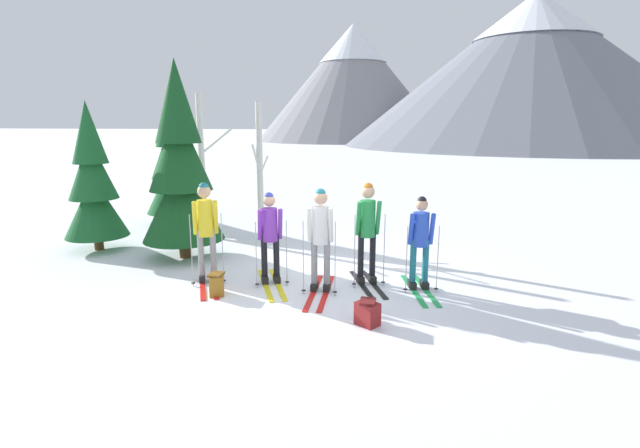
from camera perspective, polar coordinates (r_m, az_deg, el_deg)
ground_plane at (r=8.67m, az=-0.99°, el=-7.29°), size 400.00×400.00×0.00m
skier_in_yellow at (r=8.79m, az=-13.56°, el=-0.24°), size 1.03×1.74×1.84m
skier_in_purple at (r=8.55m, az=-6.05°, el=-1.09°), size 0.99×1.73×1.68m
skier_in_white at (r=8.08m, az=0.08°, el=-1.18°), size 0.61×1.79×1.80m
skier_in_green at (r=8.52m, az=5.68°, el=-0.28°), size 0.83×1.57×1.85m
skier_in_blue at (r=8.39m, az=11.93°, el=-1.63°), size 0.69×1.64×1.65m
pine_tree_near at (r=10.45m, az=-16.42°, el=6.25°), size 1.72×1.72×4.16m
pine_tree_mid at (r=14.07m, az=-17.28°, el=6.81°), size 1.55×1.55×3.75m
pine_tree_far at (r=11.86m, az=-25.60°, el=4.41°), size 1.39×1.39×3.36m
birch_tree_tall at (r=11.87m, az=-7.23°, el=6.29°), size 0.20×0.92×3.37m
birch_tree_slender at (r=12.34m, az=-13.96°, el=6.81°), size 1.12×0.92×3.58m
backpack_on_snow_front at (r=7.01m, az=5.71°, el=-10.56°), size 0.40×0.38×0.38m
backpack_on_snow_beside at (r=8.32m, az=-12.31°, el=-7.07°), size 0.34×0.39×0.38m
mountain_ridge_distant at (r=69.40m, az=16.97°, el=16.86°), size 61.69×51.79×18.16m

